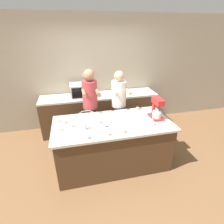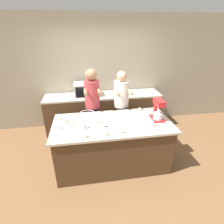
# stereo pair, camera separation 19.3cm
# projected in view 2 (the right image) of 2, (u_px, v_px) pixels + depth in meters

# --- Properties ---
(ground_plane) EXTENTS (16.00, 16.00, 0.00)m
(ground_plane) POSITION_uv_depth(u_px,v_px,m) (112.00, 162.00, 3.40)
(ground_plane) COLOR brown
(back_wall) EXTENTS (10.00, 0.06, 2.70)m
(back_wall) POSITION_uv_depth(u_px,v_px,m) (101.00, 73.00, 4.35)
(back_wall) COLOR gray
(back_wall) RESTS_ON ground_plane
(island_counter) EXTENTS (2.04, 0.99, 0.88)m
(island_counter) POSITION_uv_depth(u_px,v_px,m) (112.00, 144.00, 3.21)
(island_counter) COLOR #4C331E
(island_counter) RESTS_ON ground_plane
(back_counter) EXTENTS (2.80, 0.60, 0.91)m
(back_counter) POSITION_uv_depth(u_px,v_px,m) (104.00, 112.00, 4.42)
(back_counter) COLOR #4C331E
(back_counter) RESTS_ON ground_plane
(person_left) EXTENTS (0.32, 0.49, 1.68)m
(person_left) POSITION_uv_depth(u_px,v_px,m) (93.00, 107.00, 3.59)
(person_left) COLOR #33384C
(person_left) RESTS_ON ground_plane
(person_right) EXTENTS (0.32, 0.49, 1.61)m
(person_right) POSITION_uv_depth(u_px,v_px,m) (121.00, 107.00, 3.70)
(person_right) COLOR #33384C
(person_right) RESTS_ON ground_plane
(stand_mixer) EXTENTS (0.20, 0.30, 0.38)m
(stand_mixer) POSITION_uv_depth(u_px,v_px,m) (158.00, 111.00, 3.06)
(stand_mixer) COLOR red
(stand_mixer) RESTS_ON island_counter
(mixing_bowl) EXTENTS (0.28, 0.28, 0.13)m
(mixing_bowl) POSITION_uv_depth(u_px,v_px,m) (87.00, 116.00, 3.09)
(mixing_bowl) COLOR #BCBCC1
(mixing_bowl) RESTS_ON island_counter
(baking_tray) EXTENTS (0.38, 0.23, 0.04)m
(baking_tray) POSITION_uv_depth(u_px,v_px,m) (118.00, 117.00, 3.19)
(baking_tray) COLOR #BCBCC1
(baking_tray) RESTS_ON island_counter
(microwave_oven) EXTENTS (0.50, 0.39, 0.31)m
(microwave_oven) POSITION_uv_depth(u_px,v_px,m) (85.00, 90.00, 4.10)
(microwave_oven) COLOR silver
(microwave_oven) RESTS_ON back_counter
(drinking_glass) EXTENTS (0.07, 0.07, 0.11)m
(drinking_glass) POSITION_uv_depth(u_px,v_px,m) (84.00, 125.00, 2.83)
(drinking_glass) COLOR silver
(drinking_glass) RESTS_ON island_counter
(small_plate) EXTENTS (0.19, 0.19, 0.02)m
(small_plate) POSITION_uv_depth(u_px,v_px,m) (122.00, 127.00, 2.87)
(small_plate) COLOR white
(small_plate) RESTS_ON island_counter
(knife) EXTENTS (0.21, 0.11, 0.01)m
(knife) POSITION_uv_depth(u_px,v_px,m) (110.00, 127.00, 2.88)
(knife) COLOR #BCBCC1
(knife) RESTS_ON island_counter
(cupcake_0) EXTENTS (0.06, 0.06, 0.06)m
(cupcake_0) POSITION_uv_depth(u_px,v_px,m) (107.00, 133.00, 2.66)
(cupcake_0) COLOR beige
(cupcake_0) RESTS_ON island_counter
(cupcake_1) EXTENTS (0.06, 0.06, 0.06)m
(cupcake_1) POSITION_uv_depth(u_px,v_px,m) (59.00, 118.00, 3.10)
(cupcake_1) COLOR beige
(cupcake_1) RESTS_ON island_counter
(cupcake_2) EXTENTS (0.06, 0.06, 0.06)m
(cupcake_2) POSITION_uv_depth(u_px,v_px,m) (86.00, 136.00, 2.60)
(cupcake_2) COLOR beige
(cupcake_2) RESTS_ON island_counter
(cupcake_3) EXTENTS (0.06, 0.06, 0.06)m
(cupcake_3) POSITION_uv_depth(u_px,v_px,m) (154.00, 125.00, 2.90)
(cupcake_3) COLOR beige
(cupcake_3) RESTS_ON island_counter
(cupcake_4) EXTENTS (0.06, 0.06, 0.06)m
(cupcake_4) POSITION_uv_depth(u_px,v_px,m) (140.00, 109.00, 3.46)
(cupcake_4) COLOR beige
(cupcake_4) RESTS_ON island_counter
(cupcake_5) EXTENTS (0.06, 0.06, 0.06)m
(cupcake_5) POSITION_uv_depth(u_px,v_px,m) (60.00, 127.00, 2.83)
(cupcake_5) COLOR beige
(cupcake_5) RESTS_ON island_counter
(cupcake_6) EXTENTS (0.06, 0.06, 0.06)m
(cupcake_6) POSITION_uv_depth(u_px,v_px,m) (152.00, 122.00, 2.98)
(cupcake_6) COLOR beige
(cupcake_6) RESTS_ON island_counter
(cupcake_7) EXTENTS (0.06, 0.06, 0.06)m
(cupcake_7) POSITION_uv_depth(u_px,v_px,m) (66.00, 120.00, 3.05)
(cupcake_7) COLOR beige
(cupcake_7) RESTS_ON island_counter
(cupcake_8) EXTENTS (0.06, 0.06, 0.06)m
(cupcake_8) POSITION_uv_depth(u_px,v_px,m) (100.00, 121.00, 3.00)
(cupcake_8) COLOR beige
(cupcake_8) RESTS_ON island_counter
(cupcake_9) EXTENTS (0.06, 0.06, 0.06)m
(cupcake_9) POSITION_uv_depth(u_px,v_px,m) (72.00, 124.00, 2.92)
(cupcake_9) COLOR beige
(cupcake_9) RESTS_ON island_counter
(cupcake_10) EXTENTS (0.06, 0.06, 0.06)m
(cupcake_10) POSITION_uv_depth(u_px,v_px,m) (77.00, 115.00, 3.22)
(cupcake_10) COLOR beige
(cupcake_10) RESTS_ON island_counter
(cupcake_11) EXTENTS (0.06, 0.06, 0.06)m
(cupcake_11) POSITION_uv_depth(u_px,v_px,m) (122.00, 131.00, 2.72)
(cupcake_11) COLOR beige
(cupcake_11) RESTS_ON island_counter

